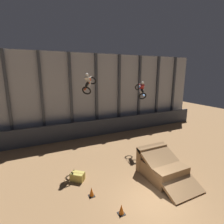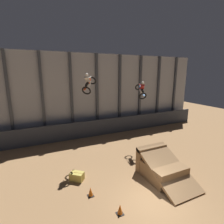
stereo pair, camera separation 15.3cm
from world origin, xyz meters
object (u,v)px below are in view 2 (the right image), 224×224
(traffic_cone_arena_edge, at_px, (120,209))
(hay_bale_trackside, at_px, (77,176))
(dirt_ramp, at_px, (160,167))
(traffic_cone_near_ramp, at_px, (91,192))
(rider_bike_left_air, at_px, (89,83))
(rider_bike_right_air, at_px, (141,90))

(traffic_cone_arena_edge, xyz_separation_m, hay_bale_trackside, (-1.29, 3.90, -0.00))
(dirt_ramp, xyz_separation_m, traffic_cone_arena_edge, (-4.25, -1.90, -0.41))
(traffic_cone_arena_edge, bearing_deg, traffic_cone_near_ramp, 115.85)
(dirt_ramp, distance_m, rider_bike_left_air, 8.25)
(traffic_cone_near_ramp, bearing_deg, dirt_ramp, -0.74)
(rider_bike_right_air, distance_m, hay_bale_trackside, 9.42)
(rider_bike_left_air, bearing_deg, traffic_cone_arena_edge, -54.93)
(dirt_ramp, relative_size, rider_bike_left_air, 2.34)
(rider_bike_left_air, height_order, traffic_cone_near_ramp, rider_bike_left_air)
(dirt_ramp, distance_m, traffic_cone_arena_edge, 4.68)
(traffic_cone_arena_edge, distance_m, hay_bale_trackside, 4.11)
(rider_bike_right_air, xyz_separation_m, traffic_cone_arena_edge, (-5.82, -6.87, -5.42))
(dirt_ramp, xyz_separation_m, traffic_cone_near_ramp, (-5.21, 0.07, -0.41))
(traffic_cone_near_ramp, xyz_separation_m, traffic_cone_arena_edge, (0.96, -1.97, 0.00))
(rider_bike_right_air, xyz_separation_m, hay_bale_trackside, (-7.11, -2.97, -5.42))
(rider_bike_right_air, bearing_deg, rider_bike_left_air, -161.30)
(dirt_ramp, relative_size, traffic_cone_arena_edge, 7.06)
(hay_bale_trackside, bearing_deg, rider_bike_left_air, 54.62)
(rider_bike_left_air, relative_size, traffic_cone_arena_edge, 3.02)
(traffic_cone_arena_edge, bearing_deg, rider_bike_right_air, 49.75)
(dirt_ramp, relative_size, rider_bike_right_air, 2.19)
(rider_bike_left_air, xyz_separation_m, rider_bike_right_air, (5.25, 0.36, -0.76))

